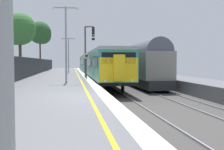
% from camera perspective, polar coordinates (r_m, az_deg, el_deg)
% --- Properties ---
extents(ground, '(17.40, 110.00, 1.21)m').
position_cam_1_polar(ground, '(12.77, 8.62, -6.98)').
color(ground, slate).
extents(commuter_train_at_platform, '(2.83, 39.99, 3.81)m').
position_cam_1_polar(commuter_train_at_platform, '(37.70, -3.88, 2.39)').
color(commuter_train_at_platform, '#2D846B').
rests_on(commuter_train_at_platform, ground).
extents(freight_train_adjacent_track, '(2.60, 57.15, 4.57)m').
position_cam_1_polar(freight_train_adjacent_track, '(49.25, -0.35, 2.77)').
color(freight_train_adjacent_track, '#232326').
rests_on(freight_train_adjacent_track, ground).
extents(signal_gantry, '(1.10, 0.24, 5.34)m').
position_cam_1_polar(signal_gantry, '(28.22, -5.26, 6.41)').
color(signal_gantry, '#47474C').
rests_on(signal_gantry, ground).
extents(speed_limit_sign, '(0.59, 0.08, 2.41)m').
position_cam_1_polar(speed_limit_sign, '(24.44, -5.55, 2.80)').
color(speed_limit_sign, '#59595B').
rests_on(speed_limit_sign, ground).
extents(platform_lamp_mid, '(2.00, 0.20, 5.65)m').
position_cam_1_polar(platform_lamp_mid, '(20.04, -9.92, 7.87)').
color(platform_lamp_mid, '#93999E').
rests_on(platform_lamp_mid, ground).
extents(platform_lamp_far, '(2.00, 0.20, 5.01)m').
position_cam_1_polar(platform_lamp_far, '(38.49, -9.38, 4.94)').
color(platform_lamp_far, '#93999E').
rests_on(platform_lamp_far, ground).
extents(background_tree_left, '(4.07, 4.07, 8.92)m').
position_cam_1_polar(background_tree_left, '(50.40, -15.13, 8.61)').
color(background_tree_left, '#473323').
rests_on(background_tree_left, ground).
extents(background_tree_centre, '(3.95, 3.95, 7.59)m').
position_cam_1_polar(background_tree_centre, '(34.94, -19.53, 9.07)').
color(background_tree_centre, '#473323').
rests_on(background_tree_centre, ground).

